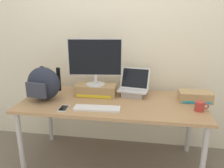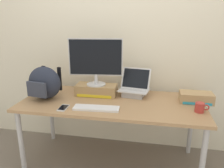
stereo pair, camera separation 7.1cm
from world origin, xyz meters
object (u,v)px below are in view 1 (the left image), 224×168
(external_keyboard, at_px, (97,108))
(plush_toy, at_px, (44,88))
(toner_box_yellow, at_px, (96,90))
(messenger_backpack, at_px, (44,84))
(coffee_mug, at_px, (200,106))
(cell_phone, at_px, (64,108))
(desktop_monitor, at_px, (95,60))
(open_laptop, at_px, (134,90))
(toner_box_cyan, at_px, (195,96))

(external_keyboard, height_order, plush_toy, plush_toy)
(toner_box_yellow, relative_size, messenger_backpack, 1.13)
(coffee_mug, bearing_deg, external_keyboard, -173.10)
(cell_phone, bearing_deg, plush_toy, 130.93)
(desktop_monitor, bearing_deg, open_laptop, 2.18)
(desktop_monitor, distance_m, open_laptop, 0.52)
(open_laptop, height_order, cell_phone, open_laptop)
(toner_box_yellow, bearing_deg, coffee_mug, -14.63)
(coffee_mug, xyz_separation_m, cell_phone, (-1.24, -0.15, -0.04))
(toner_box_yellow, relative_size, cell_phone, 2.85)
(coffee_mug, height_order, toner_box_cyan, toner_box_cyan)
(toner_box_yellow, relative_size, toner_box_cyan, 1.37)
(desktop_monitor, bearing_deg, external_keyboard, -82.27)
(coffee_mug, relative_size, toner_box_cyan, 0.39)
(toner_box_cyan, bearing_deg, toner_box_yellow, 178.82)
(cell_phone, bearing_deg, open_laptop, 36.98)
(open_laptop, xyz_separation_m, messenger_backpack, (-0.91, -0.26, 0.11))
(cell_phone, xyz_separation_m, plush_toy, (-0.41, 0.45, 0.04))
(open_laptop, height_order, messenger_backpack, messenger_backpack)
(desktop_monitor, relative_size, coffee_mug, 4.55)
(toner_box_yellow, distance_m, cell_phone, 0.47)
(cell_phone, bearing_deg, toner_box_yellow, 62.38)
(toner_box_yellow, distance_m, messenger_backpack, 0.55)
(coffee_mug, relative_size, plush_toy, 1.53)
(open_laptop, relative_size, cell_phone, 2.25)
(plush_toy, relative_size, toner_box_cyan, 0.25)
(messenger_backpack, xyz_separation_m, plush_toy, (-0.12, 0.23, -0.13))
(open_laptop, height_order, external_keyboard, open_laptop)
(toner_box_cyan, bearing_deg, cell_phone, -162.26)
(messenger_backpack, bearing_deg, open_laptop, 25.48)
(toner_box_cyan, bearing_deg, desktop_monitor, 178.88)
(desktop_monitor, xyz_separation_m, plush_toy, (-0.62, 0.03, -0.34))
(messenger_backpack, height_order, cell_phone, messenger_backpack)
(external_keyboard, bearing_deg, desktop_monitor, 101.32)
(desktop_monitor, relative_size, messenger_backpack, 1.45)
(coffee_mug, bearing_deg, desktop_monitor, 165.43)
(external_keyboard, xyz_separation_m, cell_phone, (-0.31, -0.04, -0.01))
(open_laptop, bearing_deg, plush_toy, -169.06)
(messenger_backpack, height_order, coffee_mug, messenger_backpack)
(coffee_mug, bearing_deg, toner_box_cyan, 88.79)
(messenger_backpack, relative_size, coffee_mug, 3.13)
(desktop_monitor, bearing_deg, messenger_backpack, -165.40)
(open_laptop, xyz_separation_m, plush_toy, (-1.02, -0.03, -0.02))
(desktop_monitor, xyz_separation_m, messenger_backpack, (-0.50, -0.19, -0.22))
(desktop_monitor, distance_m, coffee_mug, 1.12)
(external_keyboard, bearing_deg, plush_toy, 146.82)
(open_laptop, xyz_separation_m, external_keyboard, (-0.31, -0.44, -0.05))
(open_laptop, relative_size, plush_toy, 4.26)
(messenger_backpack, bearing_deg, coffee_mug, 6.85)
(plush_toy, bearing_deg, external_keyboard, -30.08)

